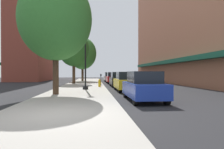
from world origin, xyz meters
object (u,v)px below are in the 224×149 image
object	(u,v)px
parking_meter_near	(101,78)
parking_meter_far	(101,78)
car_silver	(109,77)
tree_near	(74,49)
fire_hydrant	(100,83)
car_yellow	(126,82)
tree_far	(56,19)
car_red	(113,78)
lamppost	(85,54)
tree_mid	(83,53)
car_black	(118,80)
car_blue	(144,87)

from	to	relation	value
parking_meter_near	parking_meter_far	bearing A→B (deg)	-90.00
car_silver	tree_near	bearing A→B (deg)	-123.43
fire_hydrant	car_yellow	distance (m)	4.51
parking_meter_far	tree_far	distance (m)	11.10
car_red	lamppost	bearing A→B (deg)	-107.78
tree_mid	car_black	xyz separation A→B (m)	(4.75, -13.34, -4.15)
parking_meter_near	car_blue	distance (m)	13.73
parking_meter_far	lamppost	bearing A→B (deg)	-105.29
tree_far	car_red	world-z (taller)	tree_far
parking_meter_near	tree_far	xyz separation A→B (m)	(-3.42, -10.66, 4.28)
tree_mid	car_yellow	world-z (taller)	tree_mid
fire_hydrant	car_blue	xyz separation A→B (m)	(2.19, -10.09, 0.29)
car_yellow	tree_near	bearing A→B (deg)	116.96
tree_mid	car_blue	distance (m)	25.87
parking_meter_far	car_yellow	distance (m)	6.73
tree_near	car_black	size ratio (longest dim) A/B	1.66
tree_mid	car_black	size ratio (longest dim) A/B	1.78
car_yellow	car_red	distance (m)	12.62
parking_meter_far	car_red	xyz separation A→B (m)	(1.95, 6.19, -0.14)
parking_meter_far	car_red	world-z (taller)	car_red
fire_hydrant	tree_near	bearing A→B (deg)	115.24
tree_near	car_black	xyz separation A→B (m)	(5.50, -5.35, -4.02)
fire_hydrant	tree_mid	xyz separation A→B (m)	(-2.56, 15.01, 4.44)
car_blue	lamppost	bearing A→B (deg)	119.11
tree_near	car_blue	bearing A→B (deg)	-72.18
lamppost	parking_meter_near	xyz separation A→B (m)	(1.57, 6.74, -2.25)
parking_meter_far	car_silver	xyz separation A→B (m)	(1.95, 12.76, -0.14)
car_black	tree_near	bearing A→B (deg)	136.88
fire_hydrant	tree_far	world-z (taller)	tree_far
parking_meter_far	car_silver	size ratio (longest dim) A/B	0.30
lamppost	car_red	xyz separation A→B (m)	(3.52, 11.92, -2.39)
car_black	car_silver	distance (m)	13.60
car_silver	lamppost	bearing A→B (deg)	-100.47
parking_meter_far	car_red	size ratio (longest dim) A/B	0.30
fire_hydrant	car_silver	bearing A→B (deg)	81.84
parking_meter_far	car_black	xyz separation A→B (m)	(1.95, -0.83, -0.14)
tree_near	car_yellow	size ratio (longest dim) A/B	1.66
tree_mid	car_silver	size ratio (longest dim) A/B	1.78
parking_meter_near	car_yellow	bearing A→B (deg)	-75.31
fire_hydrant	parking_meter_far	size ratio (longest dim) A/B	0.60
tree_mid	tree_far	world-z (taller)	tree_far
parking_meter_far	car_black	size ratio (longest dim) A/B	0.30
tree_far	car_red	xyz separation A→B (m)	(5.37, 15.84, -4.42)
car_blue	fire_hydrant	bearing A→B (deg)	104.20
fire_hydrant	car_blue	distance (m)	10.33
fire_hydrant	tree_far	size ratio (longest dim) A/B	0.10
fire_hydrant	tree_far	bearing A→B (deg)	-114.00
parking_meter_near	car_yellow	world-z (taller)	car_yellow
car_black	lamppost	bearing A→B (deg)	-124.56
lamppost	car_black	distance (m)	6.49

